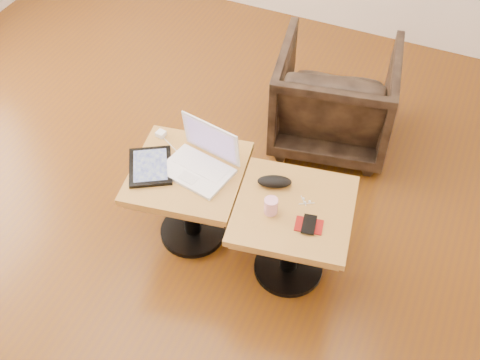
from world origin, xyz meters
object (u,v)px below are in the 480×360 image
at_px(laptop, 201,161).
at_px(striped_cup, 271,206).
at_px(side_table_left, 189,187).
at_px(armchair, 335,96).
at_px(side_table_right, 293,224).

xyz_separation_m(laptop, striped_cup, (0.42, -0.13, -0.01)).
bearing_deg(side_table_left, laptop, 28.62).
distance_m(striped_cup, armchair, 1.15).
bearing_deg(armchair, striped_cup, 81.11).
distance_m(side_table_right, laptop, 0.54).
distance_m(side_table_right, armchair, 1.07).
height_order(side_table_left, laptop, laptop).
height_order(side_table_right, laptop, laptop).
height_order(laptop, armchair, laptop).
relative_size(side_table_left, striped_cup, 7.68).
relative_size(side_table_left, armchair, 0.89).
height_order(striped_cup, armchair, armchair).
xyz_separation_m(side_table_right, armchair, (-0.12, 1.07, -0.05)).
xyz_separation_m(side_table_right, laptop, (-0.51, 0.06, 0.17)).
xyz_separation_m(side_table_left, striped_cup, (0.47, -0.08, 0.16)).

